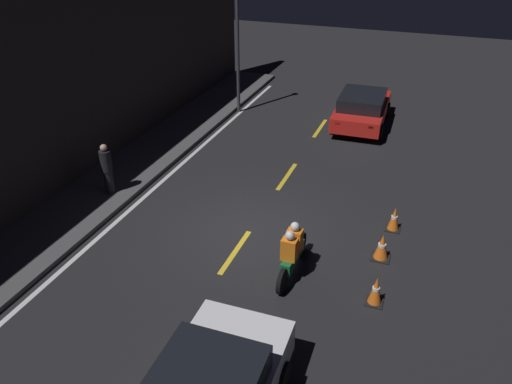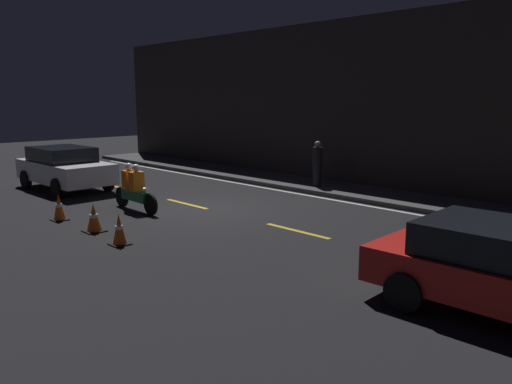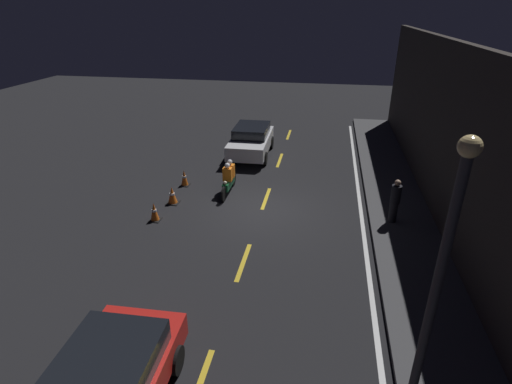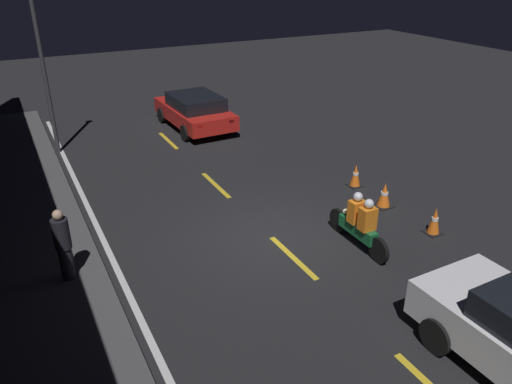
{
  "view_description": "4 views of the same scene",
  "coord_description": "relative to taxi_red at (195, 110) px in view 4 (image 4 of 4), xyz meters",
  "views": [
    {
      "loc": [
        -10.66,
        -4.19,
        7.76
      ],
      "look_at": [
        0.51,
        -0.02,
        0.99
      ],
      "focal_mm": 35.0,
      "sensor_mm": 36.0,
      "label": 1
    },
    {
      "loc": [
        11.25,
        -9.04,
        3.19
      ],
      "look_at": [
        1.76,
        0.3,
        0.7
      ],
      "focal_mm": 35.0,
      "sensor_mm": 36.0,
      "label": 2
    },
    {
      "loc": [
        13.4,
        2.16,
        7.1
      ],
      "look_at": [
        1.11,
        -0.04,
        1.26
      ],
      "focal_mm": 28.0,
      "sensor_mm": 36.0,
      "label": 3
    },
    {
      "loc": [
        -9.26,
        5.26,
        6.33
      ],
      "look_at": [
        0.79,
        0.03,
        0.92
      ],
      "focal_mm": 35.0,
      "sensor_mm": 36.0,
      "label": 4
    }
  ],
  "objects": [
    {
      "name": "ground_plane",
      "position": [
        -8.94,
        1.47,
        -0.74
      ],
      "size": [
        56.0,
        56.0,
        0.0
      ],
      "primitive_type": "plane",
      "color": "black"
    },
    {
      "name": "raised_curb",
      "position": [
        -8.94,
        6.57,
        -0.66
      ],
      "size": [
        28.0,
        2.26,
        0.14
      ],
      "color": "#424244",
      "rests_on": "ground"
    },
    {
      "name": "lane_dash_c",
      "position": [
        -9.94,
        1.47,
        -0.73
      ],
      "size": [
        2.0,
        0.14,
        0.01
      ],
      "color": "gold",
      "rests_on": "ground"
    },
    {
      "name": "lane_dash_d",
      "position": [
        -5.44,
        1.47,
        -0.73
      ],
      "size": [
        2.0,
        0.14,
        0.01
      ],
      "color": "gold",
      "rests_on": "ground"
    },
    {
      "name": "lane_dash_e",
      "position": [
        -0.94,
        1.47,
        -0.73
      ],
      "size": [
        2.0,
        0.14,
        0.01
      ],
      "color": "gold",
      "rests_on": "ground"
    },
    {
      "name": "lane_solid_kerb",
      "position": [
        -8.94,
        5.2,
        -0.73
      ],
      "size": [
        25.2,
        0.14,
        0.01
      ],
      "color": "silver",
      "rests_on": "ground"
    },
    {
      "name": "taxi_red",
      "position": [
        0.0,
        0.0,
        0.0
      ],
      "size": [
        4.24,
        2.13,
        1.38
      ],
      "rotation": [
        0.0,
        0.0,
        0.03
      ],
      "color": "red",
      "rests_on": "ground"
    },
    {
      "name": "motorcycle",
      "position": [
        -10.26,
        -0.15,
        -0.09
      ],
      "size": [
        2.19,
        0.37,
        1.37
      ],
      "rotation": [
        0.0,
        0.0,
        -0.01
      ],
      "color": "black",
      "rests_on": "ground"
    },
    {
      "name": "traffic_cone_near",
      "position": [
        -10.62,
        -2.23,
        -0.39
      ],
      "size": [
        0.4,
        0.4,
        0.71
      ],
      "color": "black",
      "rests_on": "ground"
    },
    {
      "name": "traffic_cone_mid",
      "position": [
        -8.88,
        -2.11,
        -0.4
      ],
      "size": [
        0.48,
        0.48,
        0.7
      ],
      "color": "black",
      "rests_on": "ground"
    },
    {
      "name": "traffic_cone_far",
      "position": [
        -7.43,
        -2.24,
        -0.39
      ],
      "size": [
        0.4,
        0.4,
        0.7
      ],
      "color": "black",
      "rests_on": "ground"
    },
    {
      "name": "pedestrian",
      "position": [
        -8.6,
        6.19,
        0.22
      ],
      "size": [
        0.34,
        0.34,
        1.61
      ],
      "color": "black",
      "rests_on": "raised_curb"
    },
    {
      "name": "street_lamp",
      "position": [
        -0.31,
        5.3,
        2.5
      ],
      "size": [
        0.28,
        0.28,
        5.76
      ],
      "color": "#333338",
      "rests_on": "ground"
    }
  ]
}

